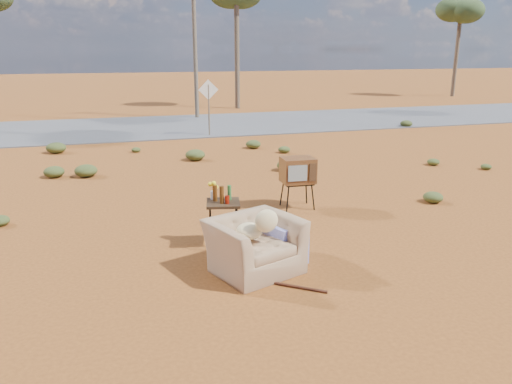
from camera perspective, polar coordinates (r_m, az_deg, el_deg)
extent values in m
plane|color=brown|center=(8.34, 1.16, -7.32)|extent=(140.00, 140.00, 0.00)
cube|color=#565659|center=(22.65, -10.62, 7.39)|extent=(140.00, 7.00, 0.04)
imported|color=#9B7754|center=(7.60, -0.17, -5.15)|extent=(1.49, 1.22, 1.12)
ellipsoid|color=#DDC587|center=(7.58, -0.80, -4.47)|extent=(0.40, 0.40, 0.24)
ellipsoid|color=#DDC587|center=(7.37, 1.20, -3.32)|extent=(0.36, 0.18, 0.36)
cube|color=#202596|center=(8.11, 2.73, -5.53)|extent=(0.79, 0.97, 0.65)
cube|color=black|center=(10.69, 4.76, 1.04)|extent=(0.63, 0.50, 0.03)
cylinder|color=black|center=(10.48, 3.64, -0.81)|extent=(0.03, 0.03, 0.55)
cylinder|color=black|center=(10.66, 6.52, -0.60)|extent=(0.03, 0.03, 0.55)
cylinder|color=black|center=(10.88, 2.97, -0.17)|extent=(0.03, 0.03, 0.55)
cylinder|color=black|center=(11.05, 5.76, 0.02)|extent=(0.03, 0.03, 0.55)
cube|color=brown|center=(10.62, 4.80, 2.52)|extent=(0.71, 0.57, 0.53)
cube|color=gray|center=(10.33, 4.78, 2.14)|extent=(0.41, 0.04, 0.33)
cube|color=#472D19|center=(10.44, 6.52, 2.23)|extent=(0.16, 0.03, 0.38)
cube|color=#362313|center=(8.50, -3.77, -1.26)|extent=(0.66, 0.66, 0.04)
cylinder|color=black|center=(8.41, -5.23, -4.30)|extent=(0.03, 0.03, 0.79)
cylinder|color=black|center=(8.42, -2.17, -4.23)|extent=(0.03, 0.03, 0.79)
cylinder|color=black|center=(8.84, -5.21, -3.30)|extent=(0.03, 0.03, 0.79)
cylinder|color=black|center=(8.84, -2.30, -3.23)|extent=(0.03, 0.03, 0.79)
cylinder|color=#4B270C|center=(8.50, -4.71, -0.09)|extent=(0.08, 0.08, 0.29)
cylinder|color=#4B270C|center=(8.36, -3.94, -0.27)|extent=(0.07, 0.07, 0.31)
cylinder|color=#2C622A|center=(8.56, -3.06, -0.02)|extent=(0.07, 0.07, 0.27)
cylinder|color=red|center=(8.37, -3.31, -0.85)|extent=(0.07, 0.07, 0.15)
cylinder|color=silver|center=(8.63, -4.92, -0.32)|extent=(0.09, 0.09, 0.16)
ellipsoid|color=yellow|center=(8.59, -4.95, 0.76)|extent=(0.18, 0.18, 0.13)
cylinder|color=#4D2314|center=(7.41, 1.70, -10.28)|extent=(1.36, 1.07, 0.04)
cylinder|color=brown|center=(19.81, -5.41, 9.25)|extent=(0.06, 0.06, 2.00)
cube|color=silver|center=(19.73, -5.47, 11.56)|extent=(0.78, 0.04, 0.78)
cylinder|color=brown|center=(29.23, -2.19, 16.37)|extent=(0.28, 0.28, 7.00)
cylinder|color=brown|center=(39.65, 21.98, 14.81)|extent=(0.28, 0.28, 6.50)
ellipsoid|color=#384F29|center=(39.75, 22.41, 18.75)|extent=(3.20, 3.20, 2.20)
cylinder|color=brown|center=(25.18, -7.04, 17.47)|extent=(0.20, 0.20, 8.00)
ellipsoid|color=#424F22|center=(11.82, 19.58, -0.56)|extent=(0.44, 0.44, 0.24)
ellipsoid|color=#424F22|center=(14.16, -18.86, 2.32)|extent=(0.60, 0.60, 0.33)
ellipsoid|color=#424F22|center=(15.66, 19.60, 3.26)|extent=(0.36, 0.36, 0.20)
ellipsoid|color=#424F22|center=(16.58, 3.25, 4.87)|extent=(0.40, 0.40, 0.22)
ellipsoid|color=#424F22|center=(17.12, -13.55, 4.71)|extent=(0.30, 0.30, 0.17)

